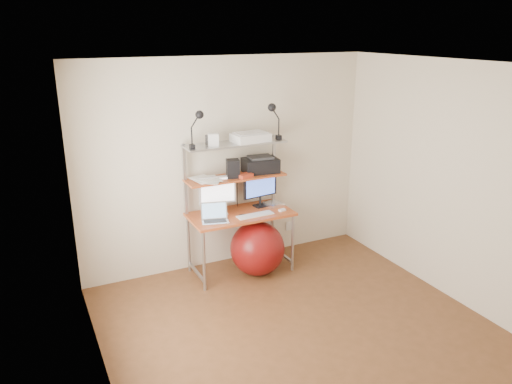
# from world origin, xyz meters

# --- Properties ---
(room) EXTENTS (3.60, 3.60, 3.60)m
(room) POSITION_xyz_m (0.00, 0.00, 1.25)
(room) COLOR brown
(room) RESTS_ON ground
(computer_desk) EXTENTS (1.20, 0.60, 1.57)m
(computer_desk) POSITION_xyz_m (0.00, 1.50, 0.96)
(computer_desk) COLOR #BD5524
(computer_desk) RESTS_ON ground
(desktop) EXTENTS (1.20, 0.60, 0.00)m
(desktop) POSITION_xyz_m (0.00, 1.44, 0.74)
(desktop) COLOR #BD5524
(desktop) RESTS_ON computer_desk
(mid_shelf) EXTENTS (1.18, 0.34, 0.00)m
(mid_shelf) POSITION_xyz_m (0.00, 1.57, 1.15)
(mid_shelf) COLOR #BD5524
(mid_shelf) RESTS_ON computer_desk
(top_shelf) EXTENTS (1.18, 0.34, 0.00)m
(top_shelf) POSITION_xyz_m (0.00, 1.57, 1.55)
(top_shelf) COLOR #A9AAAD
(top_shelf) RESTS_ON computer_desk
(floor) EXTENTS (3.60, 3.60, 0.00)m
(floor) POSITION_xyz_m (0.00, 0.00, 0.00)
(floor) COLOR brown
(floor) RESTS_ON ground
(wall_outlet) EXTENTS (0.08, 0.01, 0.12)m
(wall_outlet) POSITION_xyz_m (0.85, 1.79, 0.30)
(wall_outlet) COLOR silver
(wall_outlet) RESTS_ON room
(monitor_silver) EXTENTS (0.43, 0.17, 0.48)m
(monitor_silver) POSITION_xyz_m (-0.24, 1.55, 1.00)
(monitor_silver) COLOR silver
(monitor_silver) RESTS_ON desktop
(monitor_black) EXTENTS (0.46, 0.15, 0.46)m
(monitor_black) POSITION_xyz_m (0.32, 1.57, 0.97)
(monitor_black) COLOR black
(monitor_black) RESTS_ON desktop
(laptop) EXTENTS (0.34, 0.30, 0.26)m
(laptop) POSITION_xyz_m (-0.36, 1.35, 0.78)
(laptop) COLOR silver
(laptop) RESTS_ON desktop
(keyboard) EXTENTS (0.44, 0.14, 0.01)m
(keyboard) POSITION_xyz_m (0.12, 1.29, 0.75)
(keyboard) COLOR silver
(keyboard) RESTS_ON desktop
(mouse) EXTENTS (0.09, 0.07, 0.02)m
(mouse) POSITION_xyz_m (0.47, 1.29, 0.75)
(mouse) COLOR silver
(mouse) RESTS_ON desktop
(mac_mini) EXTENTS (0.23, 0.23, 0.04)m
(mac_mini) POSITION_xyz_m (0.47, 1.50, 0.76)
(mac_mini) COLOR silver
(mac_mini) RESTS_ON desktop
(phone) EXTENTS (0.10, 0.15, 0.01)m
(phone) POSITION_xyz_m (-0.02, 1.30, 0.75)
(phone) COLOR black
(phone) RESTS_ON desktop
(printer) EXTENTS (0.44, 0.32, 0.20)m
(printer) POSITION_xyz_m (0.34, 1.61, 1.24)
(printer) COLOR black
(printer) RESTS_ON mid_shelf
(nas_cube) EXTENTS (0.17, 0.17, 0.21)m
(nas_cube) POSITION_xyz_m (-0.04, 1.55, 1.26)
(nas_cube) COLOR black
(nas_cube) RESTS_ON mid_shelf
(red_box) EXTENTS (0.19, 0.15, 0.05)m
(red_box) POSITION_xyz_m (0.08, 1.47, 1.17)
(red_box) COLOR #B1351C
(red_box) RESTS_ON mid_shelf
(scanner) EXTENTS (0.43, 0.30, 0.11)m
(scanner) POSITION_xyz_m (0.18, 1.55, 1.60)
(scanner) COLOR silver
(scanner) RESTS_ON top_shelf
(box_white) EXTENTS (0.14, 0.13, 0.13)m
(box_white) POSITION_xyz_m (-0.28, 1.53, 1.62)
(box_white) COLOR silver
(box_white) RESTS_ON top_shelf
(box_grey) EXTENTS (0.13, 0.13, 0.11)m
(box_grey) POSITION_xyz_m (-0.27, 1.59, 1.60)
(box_grey) COLOR #2F2E31
(box_grey) RESTS_ON top_shelf
(clip_lamp_left) EXTENTS (0.16, 0.09, 0.41)m
(clip_lamp_left) POSITION_xyz_m (-0.47, 1.48, 1.85)
(clip_lamp_left) COLOR black
(clip_lamp_left) RESTS_ON top_shelf
(clip_lamp_right) EXTENTS (0.17, 0.10, 0.43)m
(clip_lamp_right) POSITION_xyz_m (0.44, 1.49, 1.86)
(clip_lamp_right) COLOR black
(clip_lamp_right) RESTS_ON top_shelf
(exercise_ball) EXTENTS (0.64, 0.64, 0.64)m
(exercise_ball) POSITION_xyz_m (0.15, 1.29, 0.32)
(exercise_ball) COLOR #680D0B
(exercise_ball) RESTS_ON floor
(paper_stack) EXTENTS (0.38, 0.42, 0.02)m
(paper_stack) POSITION_xyz_m (-0.36, 1.57, 1.16)
(paper_stack) COLOR white
(paper_stack) RESTS_ON mid_shelf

